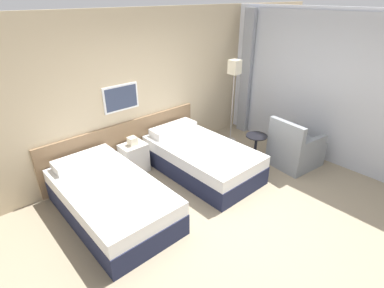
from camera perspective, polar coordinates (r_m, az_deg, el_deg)
The scene contains 9 objects.
ground_plane at distance 4.51m, azimuth 8.16°, elevation -13.34°, with size 16.00×16.00×0.00m, color gray.
wall_headboard at distance 5.42m, azimuth -10.01°, elevation 9.27°, with size 10.00×0.10×2.70m.
wall_window at distance 5.93m, azimuth 25.74°, elevation 9.01°, with size 0.21×4.76×2.70m.
bed_near_door at distance 4.48m, azimuth -15.20°, elevation -10.07°, with size 1.14×2.05×0.66m.
bed_near_window at distance 5.32m, azimuth 1.73°, elevation -2.67°, with size 1.14×2.05×0.66m.
nightstand at distance 5.41m, azimuth -10.98°, elevation -2.56°, with size 0.44×0.35×0.68m.
floor_lamp at distance 6.14m, azimuth 8.03°, elevation 12.66°, with size 0.24×0.24×1.73m.
side_table at distance 5.66m, azimuth 12.05°, elevation -0.03°, with size 0.39×0.39×0.57m.
armchair at distance 5.83m, azimuth 18.97°, elevation -1.11°, with size 0.89×0.81×0.93m.
Camera 1 is at (-2.74, -2.12, 2.89)m, focal length 28.00 mm.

